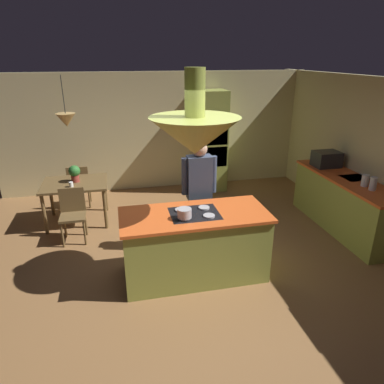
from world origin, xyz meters
name	(u,v)px	position (x,y,z in m)	size (l,w,h in m)	color
ground	(191,266)	(0.00, 0.00, 0.00)	(8.16, 8.16, 0.00)	olive
wall_back	(158,132)	(0.00, 3.45, 1.27)	(6.80, 0.10, 2.55)	beige
wall_right	(382,161)	(3.25, 0.40, 1.27)	(0.10, 7.20, 2.55)	beige
kitchen_island	(194,245)	(0.00, -0.20, 0.47)	(1.95, 0.88, 0.96)	#939E42
counter_run_right	(344,203)	(2.84, 0.60, 0.48)	(0.73, 2.32, 0.94)	#939E42
oven_tower	(210,142)	(1.10, 3.04, 1.09)	(0.66, 0.62, 2.18)	#939E42
dining_table	(75,188)	(-1.70, 1.90, 0.66)	(1.12, 0.90, 0.76)	brown
person_at_island	(199,189)	(0.23, 0.51, 0.99)	(0.53, 0.23, 1.72)	tan
range_hood	(195,133)	(0.00, -0.20, 1.99)	(1.10, 1.10, 1.00)	#939E42
pendant_light_over_table	(66,120)	(-1.70, 1.90, 1.86)	(0.32, 0.32, 0.82)	#E0B266
chair_facing_island	(73,211)	(-1.70, 1.23, 0.50)	(0.40, 0.40, 0.87)	brown
chair_by_back_wall	(79,183)	(-1.70, 2.57, 0.50)	(0.40, 0.40, 0.87)	brown
potted_plant_on_table	(75,173)	(-1.68, 1.94, 0.93)	(0.20, 0.20, 0.30)	#99382D
cup_on_table	(71,185)	(-1.73, 1.67, 0.81)	(0.07, 0.07, 0.09)	white
canister_flour	(373,184)	(2.84, 0.03, 1.04)	(0.10, 0.10, 0.21)	silver
canister_sugar	(365,181)	(2.84, 0.21, 1.03)	(0.11, 0.11, 0.19)	silver
microwave_on_counter	(327,159)	(2.84, 1.28, 1.08)	(0.46, 0.36, 0.28)	#232326
cooking_pot_on_cooktop	(184,213)	(-0.16, -0.33, 1.02)	(0.18, 0.18, 0.12)	#B2B2B7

